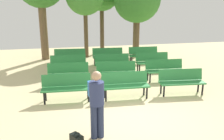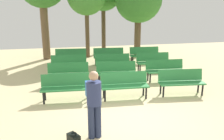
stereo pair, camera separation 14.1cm
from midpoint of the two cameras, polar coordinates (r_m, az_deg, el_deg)
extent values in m
plane|color=beige|center=(6.80, 5.20, -11.42)|extent=(24.00, 24.00, 0.00)
cube|color=#2D8442|center=(7.85, -11.44, -4.50)|extent=(1.62, 0.54, 0.05)
cube|color=#2D8442|center=(7.97, -11.48, -2.36)|extent=(1.60, 0.22, 0.40)
cylinder|color=black|center=(7.85, -16.53, -6.63)|extent=(0.06, 0.06, 0.40)
cylinder|color=black|center=(7.78, -6.21, -6.27)|extent=(0.06, 0.06, 0.40)
cylinder|color=black|center=(8.15, -16.25, -5.79)|extent=(0.06, 0.06, 0.40)
cylinder|color=black|center=(8.08, -6.33, -5.44)|extent=(0.06, 0.06, 0.40)
cube|color=#2D8442|center=(7.95, 2.82, -3.95)|extent=(1.62, 0.51, 0.05)
cube|color=#2D8442|center=(8.06, 2.53, -1.84)|extent=(1.60, 0.19, 0.40)
cylinder|color=black|center=(7.77, -2.02, -6.22)|extent=(0.06, 0.06, 0.40)
cylinder|color=black|center=(8.07, 7.93, -5.53)|extent=(0.06, 0.06, 0.40)
cylinder|color=black|center=(8.06, -2.34, -5.39)|extent=(0.06, 0.06, 0.40)
cylinder|color=black|center=(8.35, 7.26, -4.76)|extent=(0.06, 0.06, 0.40)
cube|color=#2D8442|center=(8.63, 16.14, -2.98)|extent=(1.64, 0.59, 0.05)
cube|color=#2D8442|center=(8.74, 15.76, -1.05)|extent=(1.60, 0.28, 0.40)
cylinder|color=black|center=(8.32, 11.97, -5.05)|extent=(0.06, 0.06, 0.40)
cylinder|color=black|center=(8.86, 20.61, -4.46)|extent=(0.06, 0.06, 0.40)
cylinder|color=black|center=(8.61, 11.30, -4.32)|extent=(0.06, 0.06, 0.40)
cylinder|color=black|center=(9.13, 19.71, -3.80)|extent=(0.06, 0.06, 0.40)
cube|color=#2D8442|center=(9.36, -10.98, -1.22)|extent=(1.63, 0.56, 0.05)
cube|color=#2D8442|center=(9.49, -11.00, 0.54)|extent=(1.60, 0.24, 0.40)
cylinder|color=black|center=(9.34, -15.24, -2.99)|extent=(0.06, 0.06, 0.40)
cylinder|color=black|center=(9.26, -6.62, -2.69)|extent=(0.06, 0.06, 0.40)
cylinder|color=black|center=(9.64, -15.02, -2.39)|extent=(0.06, 0.06, 0.40)
cylinder|color=black|center=(9.57, -6.67, -2.10)|extent=(0.06, 0.06, 0.40)
cube|color=#2D8442|center=(9.43, 0.69, -0.81)|extent=(1.63, 0.57, 0.05)
cube|color=#2D8442|center=(9.55, 0.53, 0.93)|extent=(1.60, 0.26, 0.40)
cylinder|color=black|center=(9.27, -3.46, -2.60)|extent=(0.06, 0.06, 0.40)
cylinder|color=black|center=(9.47, 5.03, -2.24)|extent=(0.06, 0.06, 0.40)
cylinder|color=black|center=(9.58, -3.60, -2.01)|extent=(0.06, 0.06, 0.40)
cylinder|color=black|center=(9.76, 4.62, -1.68)|extent=(0.06, 0.06, 0.40)
cube|color=#2D8442|center=(10.00, 12.37, -0.22)|extent=(1.62, 0.53, 0.05)
cube|color=#2D8442|center=(10.12, 12.04, 1.41)|extent=(1.60, 0.21, 0.40)
cylinder|color=black|center=(9.69, 8.78, -1.95)|extent=(0.06, 0.06, 0.40)
cylinder|color=black|center=(10.20, 16.29, -1.52)|extent=(0.06, 0.06, 0.40)
cylinder|color=black|center=(9.98, 8.22, -1.41)|extent=(0.06, 0.06, 0.40)
cylinder|color=black|center=(10.48, 15.55, -1.02)|extent=(0.06, 0.06, 0.40)
cube|color=#2D8442|center=(10.84, -10.89, 1.06)|extent=(1.63, 0.55, 0.05)
cube|color=#2D8442|center=(10.98, -10.92, 2.56)|extent=(1.60, 0.23, 0.40)
cylinder|color=black|center=(10.80, -14.57, -0.46)|extent=(0.06, 0.06, 0.40)
cylinder|color=black|center=(10.73, -7.13, -0.17)|extent=(0.06, 0.06, 0.40)
cylinder|color=black|center=(11.10, -14.41, -0.02)|extent=(0.06, 0.06, 0.40)
cylinder|color=black|center=(11.04, -7.18, 0.27)|extent=(0.06, 0.06, 0.40)
cube|color=#2D8442|center=(10.92, -0.29, 1.45)|extent=(1.63, 0.59, 0.05)
cube|color=#2D8442|center=(11.06, -0.42, 2.93)|extent=(1.60, 0.28, 0.40)
cylinder|color=black|center=(10.77, -3.90, -0.04)|extent=(0.06, 0.06, 0.40)
cylinder|color=black|center=(10.92, 3.45, 0.20)|extent=(0.06, 0.06, 0.40)
cylinder|color=black|center=(11.08, -3.99, 0.40)|extent=(0.06, 0.06, 0.40)
cylinder|color=black|center=(11.23, 3.16, 0.62)|extent=(0.06, 0.06, 0.40)
cube|color=#2D8442|center=(11.37, 9.52, 1.80)|extent=(1.62, 0.51, 0.05)
cube|color=#2D8442|center=(11.50, 9.25, 3.22)|extent=(1.60, 0.19, 0.40)
cylinder|color=black|center=(11.07, 6.31, 0.33)|extent=(0.06, 0.06, 0.40)
cylinder|color=black|center=(11.53, 13.02, 0.63)|extent=(0.06, 0.06, 0.40)
cylinder|color=black|center=(11.36, 5.87, 0.74)|extent=(0.06, 0.06, 0.40)
cylinder|color=black|center=(11.81, 12.43, 1.02)|extent=(0.06, 0.06, 0.40)
cube|color=#2D8442|center=(12.37, -10.47, 2.86)|extent=(1.63, 0.59, 0.05)
cube|color=#2D8442|center=(12.52, -10.47, 4.15)|extent=(1.60, 0.27, 0.40)
cylinder|color=black|center=(12.33, -13.71, 1.55)|extent=(0.06, 0.06, 0.40)
cylinder|color=black|center=(12.24, -7.19, 1.77)|extent=(0.06, 0.06, 0.40)
cylinder|color=black|center=(12.64, -13.55, 1.89)|extent=(0.06, 0.06, 0.40)
cylinder|color=black|center=(12.55, -7.19, 2.11)|extent=(0.06, 0.06, 0.40)
cube|color=#2D8442|center=(12.45, -1.30, 3.19)|extent=(1.63, 0.55, 0.05)
cube|color=#2D8442|center=(12.59, -1.42, 4.47)|extent=(1.60, 0.24, 0.40)
cylinder|color=black|center=(12.28, -4.45, 1.89)|extent=(0.06, 0.06, 0.40)
cylinder|color=black|center=(12.45, 2.00, 2.11)|extent=(0.06, 0.06, 0.40)
cylinder|color=black|center=(12.59, -4.55, 2.23)|extent=(0.06, 0.06, 0.40)
cylinder|color=black|center=(12.75, 1.74, 2.44)|extent=(0.06, 0.06, 0.40)
cube|color=#2D8442|center=(12.89, 7.42, 3.49)|extent=(1.63, 0.54, 0.05)
cube|color=#2D8442|center=(13.03, 7.21, 4.73)|extent=(1.60, 0.23, 0.40)
cylinder|color=black|center=(12.61, 4.52, 2.25)|extent=(0.06, 0.06, 0.40)
cylinder|color=black|center=(13.00, 10.55, 2.43)|extent=(0.06, 0.06, 0.40)
cylinder|color=black|center=(12.92, 4.20, 2.57)|extent=(0.06, 0.06, 0.40)
cylinder|color=black|center=(13.29, 10.10, 2.74)|extent=(0.06, 0.06, 0.40)
cylinder|color=brown|center=(14.51, 5.58, 8.33)|extent=(0.39, 0.39, 2.59)
cylinder|color=brown|center=(14.17, -16.49, 9.30)|extent=(0.43, 0.43, 3.42)
cylinder|color=#4C3A28|center=(15.84, -2.69, 10.00)|extent=(0.27, 0.27, 3.15)
cylinder|color=brown|center=(14.28, -6.59, 8.86)|extent=(0.24, 0.24, 2.92)
cylinder|color=navy|center=(5.71, -3.51, -12.14)|extent=(0.16, 0.16, 0.85)
cylinder|color=navy|center=(5.68, -5.11, -12.35)|extent=(0.16, 0.16, 0.85)
cylinder|color=navy|center=(5.41, -4.46, -5.66)|extent=(0.37, 0.37, 0.55)
sphere|color=tan|center=(5.27, -4.55, -1.45)|extent=(0.22, 0.22, 0.22)
cube|color=blue|center=(5.63, -5.09, -4.49)|extent=(0.30, 0.21, 0.36)
cube|color=black|center=(5.60, -9.29, -16.39)|extent=(0.32, 0.37, 0.26)
torus|color=black|center=(5.53, -9.36, -15.07)|extent=(0.16, 0.16, 0.02)
camera|label=1|loc=(0.07, -90.43, -0.12)|focal=37.81mm
camera|label=2|loc=(0.07, 89.57, 0.12)|focal=37.81mm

